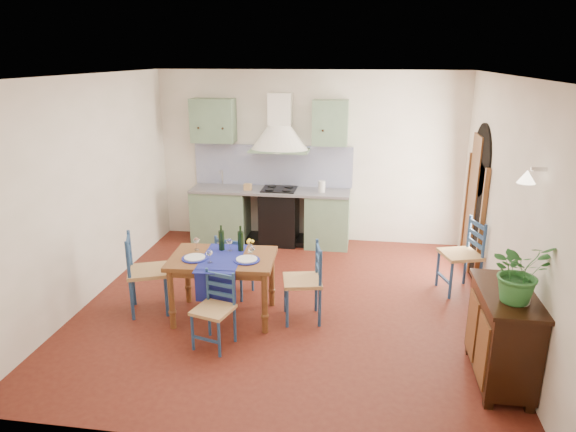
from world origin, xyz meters
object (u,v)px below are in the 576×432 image
object	(u,v)px
dining_table	(223,264)
chair_near	(215,309)
potted_plant	(520,271)
sideboard	(502,333)

from	to	relation	value
dining_table	chair_near	distance (m)	0.68
dining_table	potted_plant	size ratio (longest dim) A/B	2.21
dining_table	potted_plant	bearing A→B (deg)	-19.02
sideboard	potted_plant	size ratio (longest dim) A/B	1.85
sideboard	potted_plant	xyz separation A→B (m)	(0.02, -0.18, 0.71)
chair_near	sideboard	distance (m)	2.88
chair_near	sideboard	world-z (taller)	sideboard
sideboard	potted_plant	world-z (taller)	potted_plant
dining_table	potted_plant	distance (m)	3.18
sideboard	chair_near	bearing A→B (deg)	175.75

